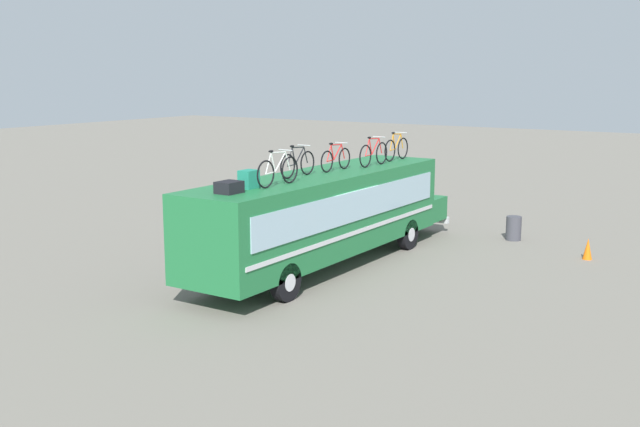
{
  "coord_description": "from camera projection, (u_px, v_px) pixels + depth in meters",
  "views": [
    {
      "loc": [
        -18.83,
        -12.18,
        5.87
      ],
      "look_at": [
        -0.1,
        0.0,
        1.7
      ],
      "focal_mm": 42.64,
      "sensor_mm": 36.0,
      "label": 1
    }
  ],
  "objects": [
    {
      "name": "ground_plane",
      "position": [
        322.0,
        268.0,
        23.13
      ],
      "size": [
        120.0,
        120.0,
        0.0
      ],
      "primitive_type": "plane",
      "color": "slate"
    },
    {
      "name": "bus",
      "position": [
        326.0,
        213.0,
        23.02
      ],
      "size": [
        12.37,
        2.47,
        2.9
      ],
      "color": "#1E6B38",
      "rests_on": "ground"
    },
    {
      "name": "luggage_bag_1",
      "position": [
        229.0,
        187.0,
        18.88
      ],
      "size": [
        0.61,
        0.51,
        0.3
      ],
      "primitive_type": "cube",
      "color": "black",
      "rests_on": "bus"
    },
    {
      "name": "luggage_bag_2",
      "position": [
        249.0,
        179.0,
        19.67
      ],
      "size": [
        0.48,
        0.37,
        0.47
      ],
      "primitive_type": "cube",
      "color": "#1E7F66",
      "rests_on": "bus"
    },
    {
      "name": "rooftop_bicycle_1",
      "position": [
        278.0,
        171.0,
        20.07
      ],
      "size": [
        1.82,
        0.44,
        0.97
      ],
      "color": "black",
      "rests_on": "bus"
    },
    {
      "name": "rooftop_bicycle_2",
      "position": [
        298.0,
        163.0,
        21.81
      ],
      "size": [
        1.7,
        0.44,
        0.94
      ],
      "color": "black",
      "rests_on": "bus"
    },
    {
      "name": "rooftop_bicycle_3",
      "position": [
        336.0,
        159.0,
        23.14
      ],
      "size": [
        1.68,
        0.44,
        0.88
      ],
      "color": "black",
      "rests_on": "bus"
    },
    {
      "name": "rooftop_bicycle_4",
      "position": [
        374.0,
        154.0,
        24.32
      ],
      "size": [
        1.8,
        0.44,
        0.97
      ],
      "color": "black",
      "rests_on": "bus"
    },
    {
      "name": "rooftop_bicycle_5",
      "position": [
        396.0,
        148.0,
        25.89
      ],
      "size": [
        1.69,
        0.44,
        0.98
      ],
      "color": "black",
      "rests_on": "bus"
    },
    {
      "name": "trash_bin",
      "position": [
        514.0,
        228.0,
        26.9
      ],
      "size": [
        0.54,
        0.54,
        0.85
      ],
      "primitive_type": "cylinder",
      "color": "#3F3F47",
      "rests_on": "ground"
    },
    {
      "name": "traffic_cone",
      "position": [
        588.0,
        249.0,
        24.13
      ],
      "size": [
        0.3,
        0.3,
        0.68
      ],
      "primitive_type": "cone",
      "color": "orange",
      "rests_on": "ground"
    }
  ]
}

